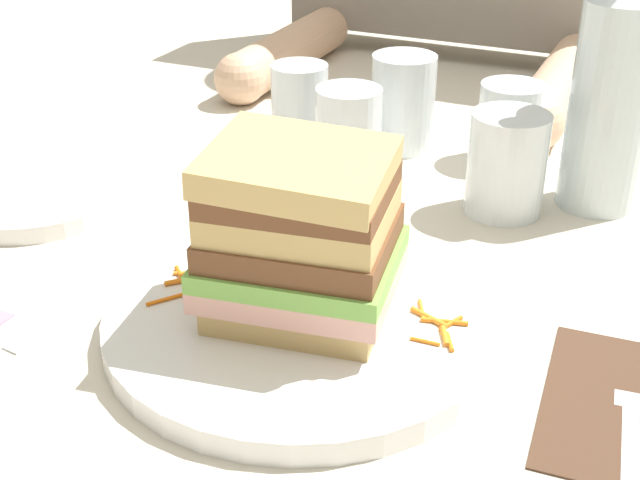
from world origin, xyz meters
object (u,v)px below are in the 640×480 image
(sandwich, at_px, (301,236))
(side_plate, at_px, (37,194))
(empty_tumbler_1, at_px, (510,123))
(empty_tumbler_2, at_px, (300,100))
(water_bottle, at_px, (614,87))
(juice_glass, at_px, (506,170))
(knife, at_px, (107,289))
(empty_tumbler_0, at_px, (403,102))
(main_plate, at_px, (302,320))
(napkin_dark, at_px, (631,408))
(empty_tumbler_3, at_px, (348,134))
(fork, at_px, (632,427))

(sandwich, distance_m, side_plate, 0.33)
(empty_tumbler_1, height_order, empty_tumbler_2, empty_tumbler_1)
(empty_tumbler_2, bearing_deg, sandwich, -64.25)
(empty_tumbler_1, bearing_deg, water_bottle, -34.66)
(sandwich, relative_size, juice_glass, 1.55)
(knife, relative_size, empty_tumbler_0, 2.02)
(empty_tumbler_0, bearing_deg, juice_glass, -38.26)
(main_plate, distance_m, empty_tumbler_0, 0.36)
(napkin_dark, distance_m, juice_glass, 0.28)
(side_plate, bearing_deg, empty_tumbler_0, 45.57)
(knife, relative_size, empty_tumbler_2, 2.55)
(napkin_dark, distance_m, side_plate, 0.54)
(napkin_dark, xyz_separation_m, empty_tumbler_3, (-0.30, 0.25, 0.04))
(napkin_dark, height_order, side_plate, side_plate)
(water_bottle, bearing_deg, sandwich, -117.82)
(juice_glass, bearing_deg, side_plate, -157.97)
(empty_tumbler_0, distance_m, side_plate, 0.37)
(water_bottle, distance_m, side_plate, 0.52)
(knife, xyz_separation_m, empty_tumbler_3, (0.09, 0.27, 0.04))
(juice_glass, bearing_deg, fork, -61.66)
(napkin_dark, height_order, water_bottle, water_bottle)
(knife, bearing_deg, napkin_dark, 2.81)
(juice_glass, bearing_deg, water_bottle, 33.93)
(juice_glass, relative_size, side_plate, 0.54)
(main_plate, relative_size, napkin_dark, 1.84)
(empty_tumbler_0, distance_m, empty_tumbler_1, 0.11)
(sandwich, relative_size, water_bottle, 0.56)
(empty_tumbler_0, xyz_separation_m, empty_tumbler_3, (-0.02, -0.10, -0.00))
(empty_tumbler_0, bearing_deg, empty_tumbler_3, -102.64)
(napkin_dark, relative_size, empty_tumbler_2, 1.92)
(fork, xyz_separation_m, side_plate, (-0.54, 0.10, 0.00))
(sandwich, bearing_deg, main_plate, 90.48)
(knife, relative_size, side_plate, 1.18)
(main_plate, height_order, empty_tumbler_3, empty_tumbler_3)
(napkin_dark, xyz_separation_m, knife, (-0.38, -0.02, 0.00))
(napkin_dark, xyz_separation_m, empty_tumbler_2, (-0.39, 0.34, 0.04))
(knife, height_order, empty_tumbler_1, empty_tumbler_1)
(main_plate, distance_m, empty_tumbler_1, 0.37)
(sandwich, distance_m, fork, 0.24)
(fork, xyz_separation_m, empty_tumbler_2, (-0.39, 0.36, 0.03))
(sandwich, relative_size, empty_tumbler_1, 1.78)
(empty_tumbler_2, bearing_deg, empty_tumbler_3, -42.55)
(empty_tumbler_2, height_order, side_plate, empty_tumbler_2)
(main_plate, distance_m, knife, 0.16)
(side_plate, bearing_deg, juice_glass, 22.03)
(fork, bearing_deg, juice_glass, 118.34)
(water_bottle, bearing_deg, empty_tumbler_2, 172.03)
(sandwich, distance_m, napkin_dark, 0.23)
(fork, relative_size, juice_glass, 1.81)
(juice_glass, height_order, empty_tumbler_0, empty_tumbler_0)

